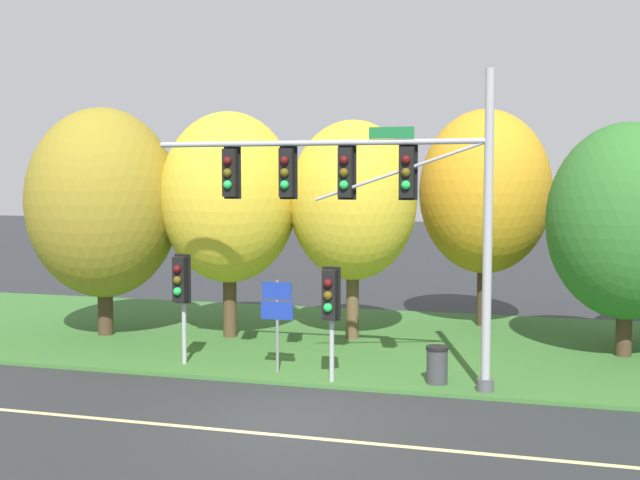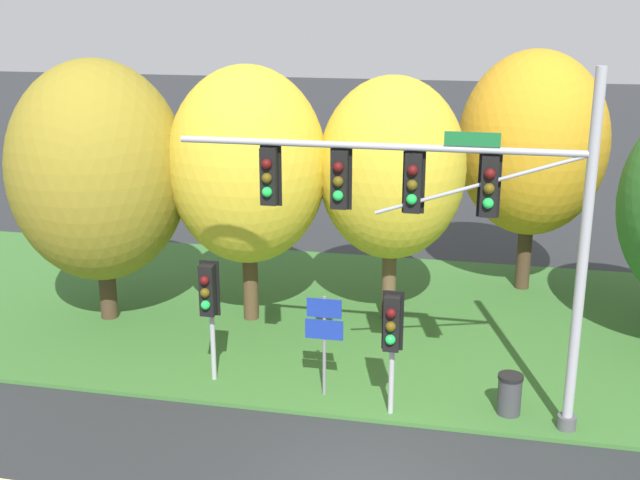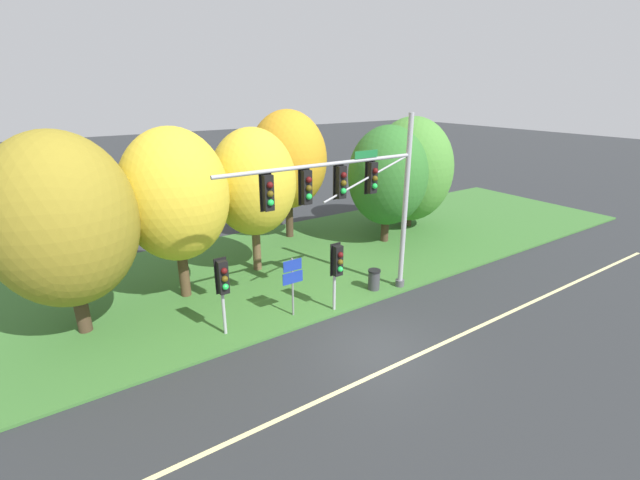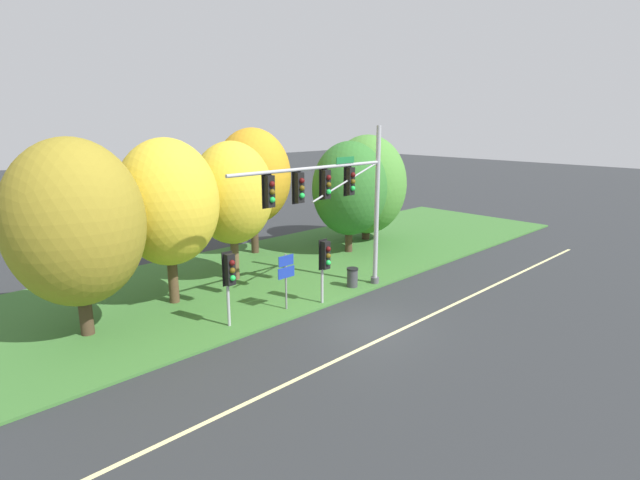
% 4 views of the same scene
% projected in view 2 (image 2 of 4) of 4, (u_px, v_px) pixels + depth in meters
% --- Properties ---
extents(grass_verge, '(48.00, 11.50, 0.10)m').
position_uv_depth(grass_verge, '(409.00, 322.00, 22.87)').
color(grass_verge, '#386B2D').
rests_on(grass_verge, ground).
extents(traffic_signal_mast, '(8.61, 0.49, 7.61)m').
position_uv_depth(traffic_signal_mast, '(443.00, 207.00, 16.32)').
color(traffic_signal_mast, '#9EA0A5').
rests_on(traffic_signal_mast, grass_verge).
extents(pedestrian_signal_near_kerb, '(0.46, 0.55, 2.89)m').
position_uv_depth(pedestrian_signal_near_kerb, '(392.00, 330.00, 17.03)').
color(pedestrian_signal_near_kerb, '#9EA0A5').
rests_on(pedestrian_signal_near_kerb, grass_verge).
extents(pedestrian_signal_further_along, '(0.46, 0.55, 3.02)m').
position_uv_depth(pedestrian_signal_further_along, '(208.00, 297.00, 18.59)').
color(pedestrian_signal_further_along, '#9EA0A5').
rests_on(pedestrian_signal_further_along, grass_verge).
extents(route_sign_post, '(0.88, 0.08, 2.43)m').
position_uv_depth(route_sign_post, '(324.00, 330.00, 18.13)').
color(route_sign_post, slate).
rests_on(route_sign_post, grass_verge).
extents(tree_nearest_road, '(4.87, 4.87, 7.33)m').
position_uv_depth(tree_nearest_road, '(98.00, 172.00, 21.90)').
color(tree_nearest_road, '#423021').
rests_on(tree_nearest_road, grass_verge).
extents(tree_left_of_mast, '(4.33, 4.33, 7.17)m').
position_uv_depth(tree_left_of_mast, '(247.00, 166.00, 21.77)').
color(tree_left_of_mast, '#4C3823').
rests_on(tree_left_of_mast, grass_verge).
extents(tree_behind_signpost, '(4.02, 4.02, 6.89)m').
position_uv_depth(tree_behind_signpost, '(392.00, 169.00, 21.79)').
color(tree_behind_signpost, brown).
rests_on(tree_behind_signpost, grass_verge).
extents(tree_mid_verge, '(4.48, 4.48, 7.42)m').
position_uv_depth(tree_mid_verge, '(532.00, 144.00, 24.16)').
color(tree_mid_verge, '#423021').
rests_on(tree_mid_verge, grass_verge).
extents(trash_bin, '(0.56, 0.56, 0.93)m').
position_uv_depth(trash_bin, '(509.00, 394.00, 17.62)').
color(trash_bin, '#38383D').
rests_on(trash_bin, grass_verge).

